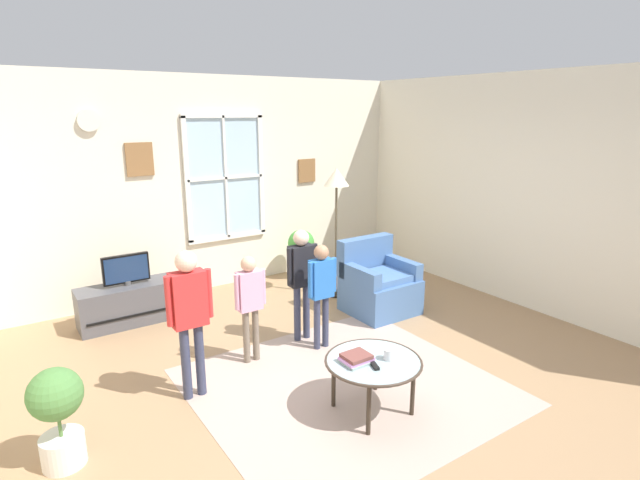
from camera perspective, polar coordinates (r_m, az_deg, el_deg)
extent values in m
cube|color=#9E7A56|center=(4.89, 2.31, -14.54)|extent=(6.22, 6.22, 0.02)
cube|color=silver|center=(6.86, -11.97, 6.23)|extent=(5.62, 0.12, 2.82)
cube|color=silver|center=(6.84, -10.80, 7.00)|extent=(1.06, 0.02, 1.62)
cube|color=white|center=(6.76, -11.07, 13.80)|extent=(1.12, 0.04, 0.06)
cube|color=white|center=(6.97, -10.42, 0.37)|extent=(1.12, 0.04, 0.06)
cube|color=white|center=(6.63, -14.96, 6.53)|extent=(0.06, 0.04, 1.62)
cube|color=white|center=(7.04, -6.75, 7.37)|extent=(0.06, 0.04, 1.62)
cube|color=white|center=(6.82, -10.73, 6.98)|extent=(0.03, 0.04, 1.62)
cube|color=white|center=(6.82, -10.73, 6.98)|extent=(1.06, 0.04, 0.03)
cube|color=olive|center=(6.44, -19.92, 8.66)|extent=(0.32, 0.03, 0.40)
cube|color=olive|center=(7.43, -1.52, 7.94)|extent=(0.28, 0.03, 0.34)
cylinder|color=silver|center=(6.30, -24.95, 12.26)|extent=(0.24, 0.04, 0.24)
cube|color=silver|center=(6.48, 23.43, 4.87)|extent=(0.12, 5.62, 2.82)
cube|color=tan|center=(4.60, 2.96, -16.37)|extent=(2.49, 2.38, 0.01)
cube|color=#4C4C51|center=(6.14, -20.94, -6.83)|extent=(1.11, 0.41, 0.46)
cube|color=black|center=(5.97, -20.40, -8.08)|extent=(1.00, 0.02, 0.02)
cylinder|color=#4C4C4C|center=(6.06, -21.15, -4.58)|extent=(0.08, 0.08, 0.05)
cube|color=black|center=(6.01, -21.30, -3.07)|extent=(0.51, 0.05, 0.32)
cube|color=navy|center=(5.98, -21.24, -3.14)|extent=(0.47, 0.01, 0.28)
cube|color=#476B9E|center=(6.09, 6.88, -6.29)|extent=(0.76, 0.72, 0.42)
cube|color=#476B9E|center=(6.17, 5.19, -1.71)|extent=(0.76, 0.16, 0.45)
cube|color=#476B9E|center=(5.79, 4.57, -4.09)|extent=(0.12, 0.65, 0.20)
cube|color=#476B9E|center=(6.19, 9.21, -2.98)|extent=(0.12, 0.65, 0.20)
cube|color=#4D73AA|center=(5.97, 7.27, -4.19)|extent=(0.61, 0.50, 0.08)
cylinder|color=#99B2B7|center=(4.09, 6.12, -13.60)|extent=(0.76, 0.76, 0.02)
torus|color=#3F3328|center=(4.09, 6.12, -13.60)|extent=(0.78, 0.78, 0.02)
cylinder|color=#33281E|center=(4.24, 1.56, -15.96)|extent=(0.04, 0.04, 0.43)
cylinder|color=#33281E|center=(4.48, 6.41, -14.23)|extent=(0.04, 0.04, 0.43)
cylinder|color=#33281E|center=(3.93, 5.59, -18.67)|extent=(0.04, 0.04, 0.43)
cylinder|color=#33281E|center=(4.20, 10.55, -16.56)|extent=(0.04, 0.04, 0.43)
cube|color=#9CB5B0|center=(4.04, 4.17, -13.64)|extent=(0.22, 0.20, 0.02)
cube|color=#C281C0|center=(4.03, 4.18, -13.38)|extent=(0.24, 0.18, 0.02)
cube|color=brown|center=(4.02, 4.19, -13.08)|extent=(0.21, 0.18, 0.03)
cylinder|color=white|center=(4.10, 7.91, -12.81)|extent=(0.09, 0.09, 0.09)
cube|color=black|center=(4.00, 6.21, -14.02)|extent=(0.08, 0.15, 0.02)
cube|color=black|center=(4.09, 4.37, -13.28)|extent=(0.11, 0.14, 0.02)
cylinder|color=#333851|center=(4.43, -15.08, -13.43)|extent=(0.08, 0.08, 0.65)
cylinder|color=#333851|center=(4.46, -13.56, -13.10)|extent=(0.08, 0.08, 0.65)
cube|color=red|center=(4.22, -14.79, -6.54)|extent=(0.28, 0.15, 0.46)
sphere|color=beige|center=(4.12, -15.08, -2.38)|extent=(0.18, 0.18, 0.18)
cylinder|color=red|center=(4.15, -16.88, -6.72)|extent=(0.06, 0.06, 0.42)
cylinder|color=red|center=(4.25, -12.61, -5.93)|extent=(0.06, 0.06, 0.42)
cylinder|color=#333851|center=(5.12, -0.34, -9.53)|extent=(0.07, 0.07, 0.55)
cylinder|color=#333851|center=(5.17, 0.63, -9.27)|extent=(0.07, 0.07, 0.55)
cube|color=blue|center=(4.97, 0.15, -4.42)|extent=(0.24, 0.12, 0.39)
sphere|color=#A87A5B|center=(4.89, 0.15, -1.42)|extent=(0.15, 0.15, 0.15)
cylinder|color=blue|center=(4.88, -1.08, -4.57)|extent=(0.05, 0.05, 0.35)
cylinder|color=blue|center=(5.03, 1.60, -3.98)|extent=(0.05, 0.05, 0.35)
cylinder|color=#726656|center=(4.92, -8.42, -10.87)|extent=(0.06, 0.06, 0.54)
cylinder|color=#726656|center=(4.96, -7.35, -10.62)|extent=(0.06, 0.06, 0.54)
cube|color=#DB9EBC|center=(4.76, -8.08, -5.75)|extent=(0.23, 0.12, 0.38)
sphere|color=#D8AD8C|center=(4.68, -8.19, -2.72)|extent=(0.15, 0.15, 0.15)
cylinder|color=#DB9EBC|center=(4.68, -9.47, -5.90)|extent=(0.05, 0.05, 0.34)
cylinder|color=#DB9EBC|center=(4.79, -6.51, -5.30)|extent=(0.05, 0.05, 0.34)
cylinder|color=#333851|center=(5.30, -2.62, -8.38)|extent=(0.07, 0.07, 0.61)
cylinder|color=#333851|center=(5.36, -1.57, -8.12)|extent=(0.07, 0.07, 0.61)
cube|color=black|center=(5.15, -2.14, -2.94)|extent=(0.26, 0.14, 0.43)
sphere|color=beige|center=(5.07, -2.18, 0.26)|extent=(0.16, 0.16, 0.16)
cylinder|color=black|center=(5.05, -3.50, -3.06)|extent=(0.05, 0.05, 0.39)
cylinder|color=black|center=(5.20, -0.60, -2.49)|extent=(0.05, 0.05, 0.39)
cylinder|color=silver|center=(7.28, -2.14, -3.65)|extent=(0.27, 0.27, 0.19)
cylinder|color=#4C7238|center=(7.23, -2.15, -2.38)|extent=(0.02, 0.02, 0.15)
sphere|color=green|center=(7.15, -2.17, -0.34)|extent=(0.38, 0.38, 0.38)
cylinder|color=silver|center=(4.11, -27.27, -20.54)|extent=(0.29, 0.29, 0.22)
cylinder|color=#4C7238|center=(4.02, -27.59, -18.39)|extent=(0.02, 0.02, 0.14)
sphere|color=#4B7E3E|center=(3.89, -28.03, -15.27)|extent=(0.36, 0.36, 0.36)
cylinder|color=black|center=(6.66, 1.79, -6.13)|extent=(0.26, 0.26, 0.03)
cylinder|color=brown|center=(6.44, 1.84, -0.15)|extent=(0.03, 0.03, 1.46)
cone|color=beige|center=(6.28, 1.90, 7.21)|extent=(0.32, 0.32, 0.22)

